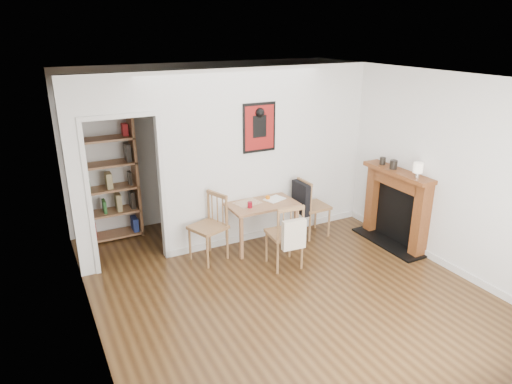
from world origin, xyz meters
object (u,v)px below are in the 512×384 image
dining_table (261,208)px  ceramic_jar_b (383,161)px  bookshelf (108,177)px  mantel_lamp (418,169)px  chair_front (285,234)px  notebook (275,199)px  fireplace (397,205)px  chair_right (312,206)px  red_glass (250,205)px  orange_fruit (268,197)px  chair_left (208,228)px  ceramic_jar_a (393,165)px

dining_table → ceramic_jar_b: 1.97m
bookshelf → mantel_lamp: bearing=-34.3°
chair_front → notebook: chair_front is taller
fireplace → notebook: 1.83m
chair_right → mantel_lamp: mantel_lamp is taller
red_glass → notebook: red_glass is taller
chair_front → notebook: 0.80m
orange_fruit → mantel_lamp: mantel_lamp is taller
red_glass → orange_fruit: size_ratio=1.25×
red_glass → notebook: (0.47, 0.12, -0.04)m
dining_table → chair_left: (-0.87, -0.06, -0.12)m
ceramic_jar_a → ceramic_jar_b: 0.25m
mantel_lamp → notebook: bearing=141.4°
chair_left → notebook: chair_left is taller
chair_right → notebook: 0.68m
bookshelf → mantel_lamp: (3.71, -2.52, 0.29)m
red_glass → notebook: bearing=14.5°
chair_front → ceramic_jar_a: (1.80, -0.05, 0.75)m
mantel_lamp → ceramic_jar_a: 0.46m
red_glass → notebook: 0.49m
fireplace → ceramic_jar_a: 0.62m
chair_right → ceramic_jar_a: bearing=-38.2°
notebook → mantel_lamp: bearing=-38.6°
chair_right → notebook: (-0.64, 0.07, 0.21)m
red_glass → chair_right: bearing=2.8°
dining_table → orange_fruit: 0.20m
chair_front → notebook: size_ratio=3.24×
bookshelf → orange_fruit: bearing=-31.1°
dining_table → chair_left: chair_left is taller
chair_front → ceramic_jar_b: size_ratio=8.43×
bookshelf → red_glass: 2.21m
ceramic_jar_a → red_glass: bearing=162.0°
fireplace → chair_right: bearing=140.6°
chair_left → chair_right: bearing=0.3°
mantel_lamp → ceramic_jar_a: size_ratio=1.62×
ceramic_jar_b → mantel_lamp: bearing=-91.2°
notebook → mantel_lamp: size_ratio=1.36×
mantel_lamp → dining_table: bearing=145.6°
red_glass → ceramic_jar_a: size_ratio=0.67×
orange_fruit → chair_right: bearing=-8.4°
chair_left → red_glass: bearing=-4.1°
bookshelf → ceramic_jar_b: bearing=-26.0°
chair_right → fireplace: fireplace is taller
bookshelf → orange_fruit: 2.42m
mantel_lamp → ceramic_jar_b: bearing=88.8°
chair_left → orange_fruit: 1.05m
chair_left → mantel_lamp: mantel_lamp is taller
dining_table → notebook: 0.26m
fireplace → ceramic_jar_b: size_ratio=11.22×
notebook → ceramic_jar_a: (1.54, -0.78, 0.53)m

